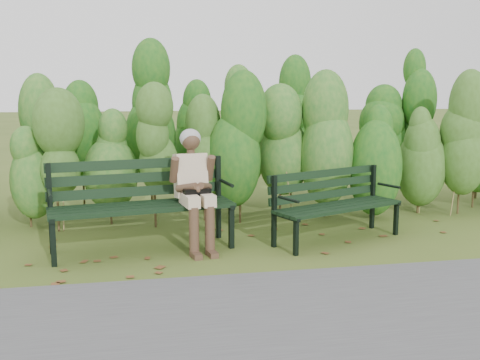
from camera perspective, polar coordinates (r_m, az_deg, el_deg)
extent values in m
plane|color=#42581E|center=(6.62, 0.58, -6.90)|extent=(80.00, 80.00, 0.00)
cube|color=#474749|center=(4.61, 6.19, -14.34)|extent=(60.00, 2.50, 0.01)
cylinder|color=#47381E|center=(7.81, -21.67, -2.04)|extent=(0.03, 0.03, 0.80)
ellipsoid|color=#276B24|center=(7.72, -21.96, 2.62)|extent=(0.64, 0.64, 1.44)
cylinder|color=#47381E|center=(7.72, -17.21, -1.93)|extent=(0.03, 0.03, 0.80)
ellipsoid|color=#276B24|center=(7.62, -17.44, 2.80)|extent=(0.64, 0.64, 1.44)
cylinder|color=#47381E|center=(7.67, -12.66, -1.80)|extent=(0.03, 0.03, 0.80)
ellipsoid|color=#276B24|center=(7.58, -12.84, 2.96)|extent=(0.64, 0.64, 1.44)
cylinder|color=#47381E|center=(7.68, -8.10, -1.66)|extent=(0.03, 0.03, 0.80)
ellipsoid|color=#276B24|center=(7.58, -8.21, 3.10)|extent=(0.64, 0.64, 1.44)
cylinder|color=#47381E|center=(7.73, -3.56, -1.51)|extent=(0.03, 0.03, 0.80)
ellipsoid|color=#276B24|center=(7.63, -3.61, 3.22)|extent=(0.64, 0.64, 1.44)
cylinder|color=#47381E|center=(7.83, 0.89, -1.35)|extent=(0.03, 0.03, 0.80)
ellipsoid|color=#276B24|center=(7.73, 0.90, 3.31)|extent=(0.64, 0.64, 1.44)
cylinder|color=#47381E|center=(7.97, 5.19, -1.19)|extent=(0.03, 0.03, 0.80)
ellipsoid|color=#276B24|center=(7.88, 5.26, 3.39)|extent=(0.64, 0.64, 1.44)
cylinder|color=#47381E|center=(8.16, 9.33, -1.03)|extent=(0.03, 0.03, 0.80)
ellipsoid|color=#276B24|center=(8.07, 9.45, 3.44)|extent=(0.64, 0.64, 1.44)
cylinder|color=#47381E|center=(8.39, 13.25, -0.88)|extent=(0.03, 0.03, 0.80)
ellipsoid|color=#276B24|center=(8.30, 13.42, 3.47)|extent=(0.64, 0.64, 1.44)
cylinder|color=#47381E|center=(8.66, 16.95, -0.72)|extent=(0.03, 0.03, 0.80)
ellipsoid|color=#276B24|center=(8.57, 17.15, 3.49)|extent=(0.64, 0.64, 1.44)
cylinder|color=#47381E|center=(8.96, 20.42, -0.58)|extent=(0.03, 0.03, 0.80)
ellipsoid|color=#276B24|center=(8.88, 20.65, 3.49)|extent=(0.64, 0.64, 1.44)
cylinder|color=#47381E|center=(8.74, -20.12, 0.20)|extent=(0.04, 0.04, 1.10)
ellipsoid|color=#17571B|center=(8.66, -20.45, 5.96)|extent=(0.70, 0.70, 1.98)
cylinder|color=#47381E|center=(8.65, -15.10, 0.36)|extent=(0.04, 0.04, 1.10)
ellipsoid|color=#17571B|center=(8.56, -15.35, 6.19)|extent=(0.70, 0.70, 1.98)
cylinder|color=#47381E|center=(8.63, -10.01, 0.52)|extent=(0.04, 0.04, 1.10)
ellipsoid|color=#17571B|center=(8.54, -10.18, 6.36)|extent=(0.70, 0.70, 1.98)
cylinder|color=#47381E|center=(8.67, -4.93, 0.67)|extent=(0.04, 0.04, 1.10)
ellipsoid|color=#17571B|center=(8.58, -5.01, 6.49)|extent=(0.70, 0.70, 1.98)
cylinder|color=#47381E|center=(8.78, 0.06, 0.82)|extent=(0.04, 0.04, 1.10)
ellipsoid|color=#17571B|center=(8.70, 0.06, 6.56)|extent=(0.70, 0.70, 1.98)
cylinder|color=#47381E|center=(8.96, 4.88, 0.95)|extent=(0.04, 0.04, 1.10)
ellipsoid|color=#17571B|center=(8.88, 4.96, 6.58)|extent=(0.70, 0.70, 1.98)
cylinder|color=#47381E|center=(9.20, 9.50, 1.07)|extent=(0.04, 0.04, 1.10)
ellipsoid|color=#17571B|center=(9.11, 9.65, 6.56)|extent=(0.70, 0.70, 1.98)
cylinder|color=#47381E|center=(9.49, 13.85, 1.18)|extent=(0.04, 0.04, 1.10)
ellipsoid|color=#17571B|center=(9.41, 14.06, 6.49)|extent=(0.70, 0.70, 1.98)
cylinder|color=#47381E|center=(9.84, 17.92, 1.28)|extent=(0.04, 0.04, 1.10)
ellipsoid|color=#17571B|center=(9.76, 18.18, 6.40)|extent=(0.70, 0.70, 1.98)
cylinder|color=#47381E|center=(10.23, 21.70, 1.36)|extent=(0.04, 0.04, 1.10)
ellipsoid|color=#17571B|center=(10.15, 22.00, 6.29)|extent=(0.70, 0.70, 1.98)
cube|color=brown|center=(6.37, -6.43, -7.59)|extent=(0.11, 0.11, 0.01)
cube|color=brown|center=(7.50, 3.32, -4.96)|extent=(0.08, 0.09, 0.01)
cube|color=brown|center=(5.95, -13.61, -9.03)|extent=(0.11, 0.09, 0.01)
cube|color=brown|center=(6.71, -13.08, -6.90)|extent=(0.11, 0.11, 0.01)
cube|color=brown|center=(6.51, -14.13, -7.46)|extent=(0.09, 0.10, 0.01)
cube|color=brown|center=(7.38, 5.85, -5.22)|extent=(0.07, 0.09, 0.01)
cube|color=brown|center=(6.82, -19.22, -6.92)|extent=(0.10, 0.11, 0.01)
cube|color=brown|center=(6.80, 10.79, -6.62)|extent=(0.10, 0.11, 0.01)
cube|color=brown|center=(6.88, -13.73, -6.51)|extent=(0.11, 0.11, 0.01)
cube|color=brown|center=(7.39, 22.95, -5.90)|extent=(0.11, 0.11, 0.01)
cube|color=brown|center=(6.40, -11.68, -7.66)|extent=(0.11, 0.11, 0.01)
cube|color=brown|center=(6.53, -3.39, -7.13)|extent=(0.11, 0.11, 0.01)
cube|color=brown|center=(6.42, 11.36, -7.58)|extent=(0.10, 0.11, 0.01)
cube|color=brown|center=(6.32, -5.38, -7.71)|extent=(0.11, 0.11, 0.01)
cube|color=brown|center=(5.83, 11.77, -9.35)|extent=(0.10, 0.11, 0.01)
cube|color=brown|center=(6.40, 18.11, -7.93)|extent=(0.11, 0.11, 0.01)
cube|color=brown|center=(7.81, 7.16, -4.43)|extent=(0.11, 0.10, 0.01)
cube|color=brown|center=(7.36, -10.80, -5.38)|extent=(0.11, 0.11, 0.01)
cube|color=brown|center=(5.92, 7.87, -8.94)|extent=(0.11, 0.11, 0.01)
cube|color=brown|center=(6.51, 7.28, -7.23)|extent=(0.10, 0.08, 0.01)
cube|color=brown|center=(6.89, 2.97, -6.24)|extent=(0.11, 0.11, 0.01)
cube|color=brown|center=(6.79, -4.45, -6.48)|extent=(0.08, 0.09, 0.01)
cube|color=brown|center=(7.52, 7.30, -4.96)|extent=(0.10, 0.11, 0.01)
cube|color=brown|center=(6.61, -3.75, -6.92)|extent=(0.08, 0.10, 0.01)
cube|color=black|center=(6.25, -9.51, -3.12)|extent=(2.06, 0.46, 0.05)
cube|color=black|center=(6.39, -9.75, -2.86)|extent=(2.06, 0.46, 0.05)
cube|color=black|center=(6.53, -9.98, -2.61)|extent=(2.06, 0.46, 0.05)
cube|color=black|center=(6.67, -10.20, -2.37)|extent=(2.06, 0.46, 0.05)
cube|color=black|center=(6.75, -10.39, -1.14)|extent=(2.05, 0.40, 0.12)
cube|color=black|center=(6.74, -10.45, 0.23)|extent=(2.05, 0.40, 0.12)
cube|color=black|center=(6.73, -10.52, 1.60)|extent=(2.05, 0.40, 0.12)
cube|color=black|center=(6.20, -18.45, -6.04)|extent=(0.07, 0.07, 0.52)
cube|color=black|center=(6.62, -18.71, -2.79)|extent=(0.07, 0.07, 1.03)
cube|color=black|center=(6.37, -18.63, -3.47)|extent=(0.15, 0.58, 0.05)
cylinder|color=black|center=(6.27, -18.73, -1.33)|extent=(0.11, 0.43, 0.04)
cube|color=black|center=(6.55, -0.88, -4.75)|extent=(0.07, 0.07, 0.52)
cube|color=black|center=(6.95, -2.23, -1.75)|extent=(0.07, 0.07, 1.03)
cube|color=black|center=(6.70, -1.53, -2.36)|extent=(0.15, 0.58, 0.05)
cylinder|color=black|center=(6.60, -1.38, -0.31)|extent=(0.11, 0.43, 0.04)
cube|color=black|center=(6.79, 11.03, -2.95)|extent=(1.62, 0.75, 0.04)
cube|color=black|center=(6.87, 10.34, -2.78)|extent=(1.62, 0.75, 0.04)
cube|color=black|center=(6.96, 9.67, -2.61)|extent=(1.62, 0.75, 0.04)
cube|color=black|center=(7.04, 9.01, -2.45)|extent=(1.62, 0.75, 0.04)
cube|color=black|center=(7.09, 8.55, -1.50)|extent=(1.60, 0.70, 0.10)
cube|color=black|center=(7.07, 8.50, -0.43)|extent=(1.60, 0.70, 0.10)
cube|color=black|center=(7.06, 8.45, 0.65)|extent=(1.60, 0.70, 0.10)
cube|color=black|center=(6.30, 5.70, -5.78)|extent=(0.06, 0.06, 0.43)
cube|color=black|center=(6.56, 3.49, -3.22)|extent=(0.06, 0.06, 0.85)
cube|color=black|center=(6.40, 4.66, -3.74)|extent=(0.23, 0.46, 0.04)
cylinder|color=black|center=(6.32, 4.95, -1.97)|extent=(0.17, 0.34, 0.03)
cube|color=black|center=(7.41, 15.57, -3.78)|extent=(0.06, 0.06, 0.43)
cube|color=black|center=(7.64, 13.34, -1.67)|extent=(0.06, 0.06, 0.85)
cube|color=black|center=(7.49, 14.54, -2.07)|extent=(0.23, 0.46, 0.04)
cylinder|color=black|center=(7.43, 14.88, -0.55)|extent=(0.17, 0.34, 0.03)
cube|color=beige|center=(6.34, -5.15, -2.01)|extent=(0.21, 0.45, 0.13)
cube|color=beige|center=(6.39, -3.57, -1.91)|extent=(0.21, 0.45, 0.13)
cylinder|color=#4F3726|center=(6.25, -4.70, -5.27)|extent=(0.13, 0.13, 0.56)
cylinder|color=#4F3726|center=(6.30, -3.08, -5.13)|extent=(0.13, 0.13, 0.56)
cube|color=#4F3726|center=(6.24, -4.46, -7.65)|extent=(0.12, 0.22, 0.06)
cube|color=#4F3726|center=(6.29, -2.84, -7.50)|extent=(0.12, 0.22, 0.06)
cube|color=beige|center=(6.59, -5.04, 0.48)|extent=(0.40, 0.31, 0.53)
cylinder|color=#4F3726|center=(6.53, -5.02, 2.84)|extent=(0.09, 0.09, 0.10)
sphere|color=#4F3726|center=(6.51, -5.02, 3.99)|extent=(0.21, 0.21, 0.21)
ellipsoid|color=gray|center=(6.53, -5.08, 4.24)|extent=(0.25, 0.23, 0.22)
cylinder|color=#4F3726|center=(6.44, -6.69, 1.04)|extent=(0.12, 0.22, 0.32)
cylinder|color=#4F3726|center=(6.55, -3.05, 1.23)|extent=(0.12, 0.22, 0.32)
cylinder|color=#4F3726|center=(6.37, -5.45, -0.75)|extent=(0.26, 0.25, 0.13)
cylinder|color=#4F3726|center=(6.43, -3.60, -0.64)|extent=(0.20, 0.28, 0.13)
sphere|color=#4F3726|center=(6.34, -4.37, -0.97)|extent=(0.11, 0.11, 0.11)
cube|color=black|center=(6.37, -4.38, -1.58)|extent=(0.32, 0.17, 0.16)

